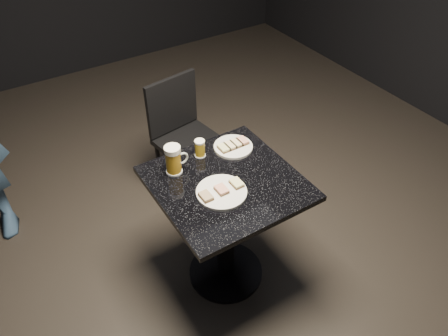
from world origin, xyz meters
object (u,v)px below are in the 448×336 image
at_px(table, 226,215).
at_px(chair, 184,133).
at_px(beer_tumbler, 200,148).
at_px(plate_large, 222,192).
at_px(beer_mug, 174,160).
at_px(plate_small, 233,147).

bearing_deg(table, chair, 77.98).
xyz_separation_m(beer_tumbler, chair, (0.18, 0.55, -0.30)).
distance_m(beer_tumbler, chair, 0.65).
bearing_deg(chair, table, -102.02).
distance_m(plate_large, beer_mug, 0.30).
height_order(plate_small, table, plate_small).
height_order(plate_large, table, plate_large).
bearing_deg(plate_small, beer_mug, -178.71).
bearing_deg(beer_mug, chair, 59.27).
xyz_separation_m(beer_mug, beer_tumbler, (0.18, 0.05, -0.03)).
xyz_separation_m(table, chair, (0.17, 0.79, -0.01)).
distance_m(beer_mug, chair, 0.76).
relative_size(plate_large, beer_tumbler, 2.52).
distance_m(plate_large, chair, 0.92).
bearing_deg(chair, beer_mug, -120.73).
bearing_deg(beer_tumbler, plate_small, -11.58).
height_order(beer_tumbler, chair, chair).
xyz_separation_m(plate_large, plate_small, (0.24, 0.27, 0.00)).
bearing_deg(plate_large, chair, 74.64).
bearing_deg(beer_tumbler, plate_large, -100.64).
distance_m(plate_large, table, 0.27).
bearing_deg(beer_mug, plate_small, 1.29).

